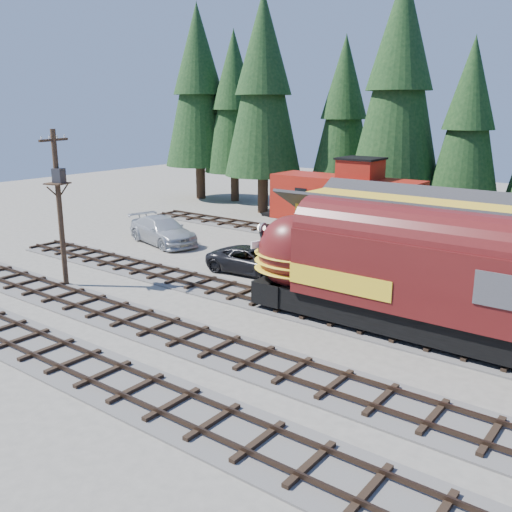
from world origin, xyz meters
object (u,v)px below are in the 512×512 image
Objects in this scene: pickup_truck_a at (253,260)px; locomotive at (403,279)px; depot at (403,234)px; utility_pole at (59,199)px; pickup_truck_b at (163,231)px; caboose at (346,204)px.

locomotive is at bearing -114.12° from pickup_truck_a.
utility_pole reaches higher than depot.
utility_pole is (-17.78, -4.59, 2.35)m from locomotive.
pickup_truck_a is (-8.08, -2.87, -2.18)m from depot.
utility_pole is 11.40m from pickup_truck_b.
pickup_truck_b is at bearing 164.72° from locomotive.
depot is 1.15× the size of caboose.
pickup_truck_a is at bearing 35.66° from utility_pole.
utility_pole is at bearing -165.52° from locomotive.
pickup_truck_a is at bearing -87.35° from pickup_truck_b.
locomotive reaches higher than pickup_truck_a.
pickup_truck_a is 0.85× the size of pickup_truck_b.
caboose is 20.09m from utility_pole.
utility_pole is 1.52× the size of pickup_truck_a.
pickup_truck_b is (-10.35, -8.32, -1.88)m from caboose.
caboose is at bearing 126.72° from locomotive.
pickup_truck_b is (-3.01, 10.27, -3.93)m from utility_pole.
locomotive is at bearing -66.34° from depot.
pickup_truck_b is (-20.79, 5.68, -1.58)m from locomotive.
utility_pole reaches higher than pickup_truck_b.
depot is at bearing -72.99° from pickup_truck_b.
locomotive is 21.61m from pickup_truck_b.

